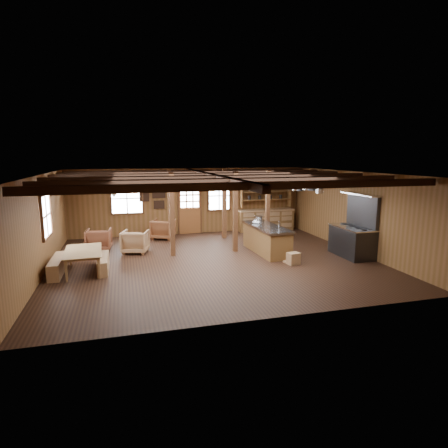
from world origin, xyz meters
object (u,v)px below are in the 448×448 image
Objects in this scene: kitchen_island at (266,239)px; armchair_c at (135,242)px; armchair_a at (99,239)px; commercial_range at (354,236)px; dining_table at (85,261)px; armchair_b at (163,229)px.

kitchen_island is 4.56m from armchair_c.
armchair_a is at bearing -13.60° from armchair_c.
commercial_range reaches higher than kitchen_island.
commercial_range is 2.47× the size of armchair_a.
armchair_c is at bearing 162.69° from kitchen_island.
commercial_range is 8.57m from dining_table.
armchair_b is (2.41, 1.27, 0.00)m from armchair_a.
commercial_range reaches higher than armchair_a.
commercial_range is at bearing 164.54° from armchair_a.
armchair_a reaches higher than dining_table.
armchair_a is (0.25, 2.54, 0.07)m from dining_table.
armchair_c reaches higher than armchair_a.
commercial_range is (2.64, -1.21, 0.19)m from kitchen_island.
dining_table is 2.36m from armchair_c.
armchair_a is at bearing 53.00° from armchair_b.
commercial_range is 1.16× the size of dining_table.
kitchen_island is 5.95m from dining_table.
armchair_a is 2.73m from armchair_b.
dining_table is (-8.54, 0.52, -0.35)m from commercial_range.
commercial_range is 7.44m from armchair_c.
commercial_range is 8.85m from armchair_a.
kitchen_island reaches higher than armchair_a.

